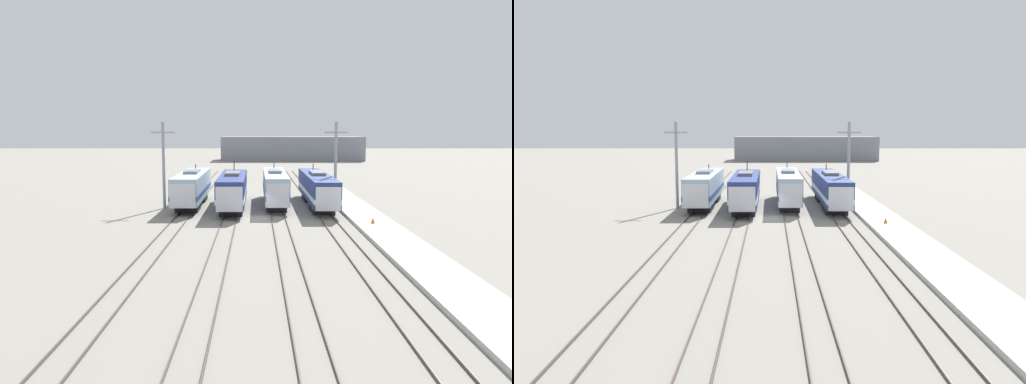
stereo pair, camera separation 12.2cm
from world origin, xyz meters
The scene contains 14 objects.
ground_plane centered at (0.00, 0.00, 0.00)m, with size 400.00×400.00×0.00m, color gray.
rail_pair_far_left centered at (-7.62, 0.00, 0.07)m, with size 1.50×120.00×0.15m.
rail_pair_center_left centered at (-2.54, 0.00, 0.07)m, with size 1.51×120.00×0.15m.
rail_pair_center_right centered at (2.54, 0.00, 0.07)m, with size 1.51×120.00×0.15m.
rail_pair_far_right centered at (7.62, 0.00, 0.07)m, with size 1.50×120.00×0.15m.
locomotive_far_left centered at (-7.62, 8.55, 2.24)m, with size 3.07×16.58×4.83m.
locomotive_center_left centered at (-2.54, 6.35, 2.23)m, with size 3.02×16.70×5.48m.
locomotive_center_right centered at (2.54, 9.22, 2.25)m, with size 2.74×17.15×4.99m.
locomotive_far_right centered at (7.62, 8.19, 2.18)m, with size 2.89×19.62×4.90m.
catenary_tower_left centered at (-10.67, 6.87, 5.29)m, with size 2.74×0.35×10.17m.
catenary_tower_right centered at (9.55, 6.87, 5.29)m, with size 2.74×0.35×10.17m.
platform centered at (11.76, 0.00, 0.17)m, with size 4.00×120.00×0.34m.
traffic_cone centered at (11.43, -4.45, 0.61)m, with size 0.39×0.39×0.55m.
depot_building centered at (11.13, 101.95, 3.60)m, with size 42.58×14.13×7.21m.
Camera 2 is at (0.31, -51.62, 9.24)m, focal length 35.00 mm.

